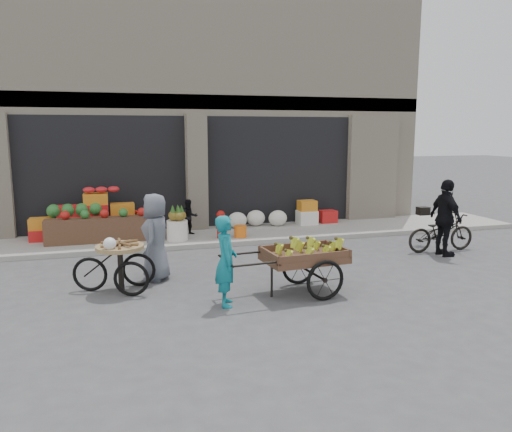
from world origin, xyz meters
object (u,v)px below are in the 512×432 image
object	(u,v)px
pineapple_bin	(177,230)
tricycle_cart	(120,260)
fire_hydrant	(221,223)
seated_person	(189,217)
orange_bucket	(240,231)
cyclist	(446,218)
vendor_woman	(226,261)
vendor_grey	(156,237)
bicycle	(441,232)
banana_cart	(301,254)

from	to	relation	value
pineapple_bin	tricycle_cart	bearing A→B (deg)	-113.34
fire_hydrant	seated_person	xyz separation A→B (m)	(-0.70, 0.65, 0.08)
pineapple_bin	tricycle_cart	size ratio (longest dim) A/B	0.36
orange_bucket	cyclist	distance (m)	4.95
fire_hydrant	vendor_woman	size ratio (longest dim) A/B	0.48
orange_bucket	seated_person	world-z (taller)	seated_person
vendor_grey	bicycle	world-z (taller)	vendor_grey
orange_bucket	bicycle	xyz separation A→B (m)	(4.28, -2.33, 0.18)
banana_cart	cyclist	distance (m)	4.40
vendor_woman	bicycle	xyz separation A→B (m)	(5.70, 2.18, -0.29)
orange_bucket	vendor_grey	bearing A→B (deg)	-130.99
orange_bucket	tricycle_cart	bearing A→B (deg)	-133.02
orange_bucket	tricycle_cart	world-z (taller)	tricycle_cart
fire_hydrant	seated_person	world-z (taller)	seated_person
vendor_grey	bicycle	distance (m)	6.69
fire_hydrant	banana_cart	world-z (taller)	banana_cart
vendor_woman	tricycle_cart	xyz separation A→B (m)	(-1.63, 1.23, -0.18)
seated_person	vendor_grey	size ratio (longest dim) A/B	0.56
orange_bucket	vendor_woman	bearing A→B (deg)	-107.50
fire_hydrant	vendor_woman	world-z (taller)	vendor_woman
fire_hydrant	bicycle	xyz separation A→B (m)	(4.78, -2.38, -0.05)
vendor_woman	vendor_grey	size ratio (longest dim) A/B	0.90
tricycle_cart	banana_cart	bearing A→B (deg)	-2.50
vendor_grey	pineapple_bin	bearing A→B (deg)	-175.37
seated_person	vendor_woman	xyz separation A→B (m)	(-0.22, -5.21, 0.16)
pineapple_bin	orange_bucket	xyz separation A→B (m)	(1.60, -0.10, -0.10)
seated_person	tricycle_cart	xyz separation A→B (m)	(-1.86, -3.97, -0.02)
vendor_grey	cyclist	world-z (taller)	cyclist
vendor_grey	orange_bucket	bearing A→B (deg)	159.00
fire_hydrant	tricycle_cart	world-z (taller)	tricycle_cart
orange_bucket	seated_person	size ratio (longest dim) A/B	0.34
pineapple_bin	bicycle	bearing A→B (deg)	-22.41
cyclist	tricycle_cart	bearing A→B (deg)	95.02
pineapple_bin	banana_cart	xyz separation A→B (m)	(1.57, -4.39, 0.35)
pineapple_bin	fire_hydrant	distance (m)	1.11
vendor_woman	bicycle	bearing A→B (deg)	-59.90
tricycle_cart	pineapple_bin	bearing A→B (deg)	82.67
pineapple_bin	banana_cart	world-z (taller)	banana_cart
orange_bucket	vendor_woman	distance (m)	4.75
pineapple_bin	vendor_woman	xyz separation A→B (m)	(0.18, -4.61, 0.37)
orange_bucket	cyclist	xyz separation A→B (m)	(4.08, -2.73, 0.60)
seated_person	banana_cart	distance (m)	5.13
tricycle_cart	bicycle	world-z (taller)	tricycle_cart
fire_hydrant	seated_person	distance (m)	0.96
tricycle_cart	orange_bucket	bearing A→B (deg)	62.98
orange_bucket	bicycle	bearing A→B (deg)	-28.50
pineapple_bin	seated_person	world-z (taller)	seated_person
seated_person	cyclist	xyz separation A→B (m)	(5.28, -3.43, 0.29)
seated_person	vendor_woman	distance (m)	5.21
pineapple_bin	vendor_grey	size ratio (longest dim) A/B	0.31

